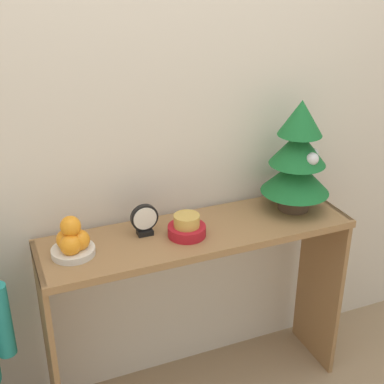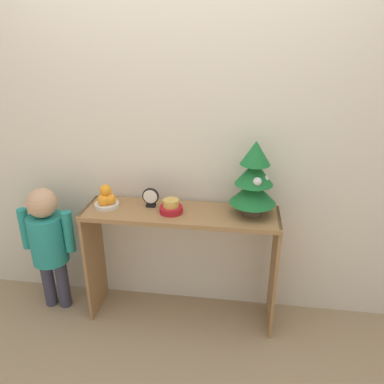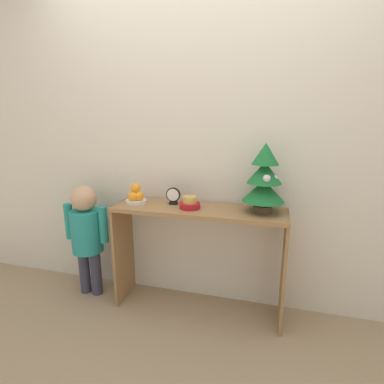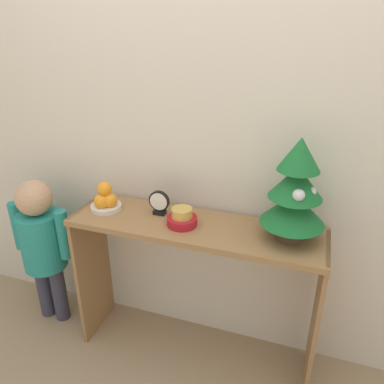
{
  "view_description": "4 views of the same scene",
  "coord_description": "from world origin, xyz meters",
  "px_view_note": "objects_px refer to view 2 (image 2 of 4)",
  "views": [
    {
      "loc": [
        -0.72,
        -1.52,
        1.84
      ],
      "look_at": [
        -0.04,
        0.15,
        1.0
      ],
      "focal_mm": 50.0,
      "sensor_mm": 36.0,
      "label": 1
    },
    {
      "loc": [
        0.37,
        -1.93,
        1.86
      ],
      "look_at": [
        0.07,
        0.19,
        0.95
      ],
      "focal_mm": 35.0,
      "sensor_mm": 36.0,
      "label": 2
    },
    {
      "loc": [
        0.5,
        -1.82,
        1.45
      ],
      "look_at": [
        -0.04,
        0.15,
        0.94
      ],
      "focal_mm": 28.0,
      "sensor_mm": 36.0,
      "label": 3
    },
    {
      "loc": [
        0.5,
        -1.33,
        1.71
      ],
      "look_at": [
        -0.0,
        0.14,
        1.0
      ],
      "focal_mm": 35.0,
      "sensor_mm": 36.0,
      "label": 4
    }
  ],
  "objects_px": {
    "child_figure": "(48,238)",
    "mini_tree": "(254,179)",
    "fruit_bowl": "(106,199)",
    "singing_bowl": "(171,207)",
    "desk_clock": "(151,198)"
  },
  "relations": [
    {
      "from": "child_figure",
      "to": "mini_tree",
      "type": "bearing_deg",
      "value": 1.89
    },
    {
      "from": "fruit_bowl",
      "to": "child_figure",
      "type": "bearing_deg",
      "value": -176.28
    },
    {
      "from": "singing_bowl",
      "to": "desk_clock",
      "type": "height_order",
      "value": "desk_clock"
    },
    {
      "from": "desk_clock",
      "to": "singing_bowl",
      "type": "bearing_deg",
      "value": -24.69
    },
    {
      "from": "desk_clock",
      "to": "fruit_bowl",
      "type": "bearing_deg",
      "value": -171.75
    },
    {
      "from": "child_figure",
      "to": "desk_clock",
      "type": "bearing_deg",
      "value": 5.52
    },
    {
      "from": "mini_tree",
      "to": "desk_clock",
      "type": "bearing_deg",
      "value": 177.87
    },
    {
      "from": "mini_tree",
      "to": "desk_clock",
      "type": "xyz_separation_m",
      "value": [
        -0.65,
        0.02,
        -0.17
      ]
    },
    {
      "from": "fruit_bowl",
      "to": "child_figure",
      "type": "height_order",
      "value": "fruit_bowl"
    },
    {
      "from": "mini_tree",
      "to": "fruit_bowl",
      "type": "distance_m",
      "value": 0.95
    },
    {
      "from": "mini_tree",
      "to": "fruit_bowl",
      "type": "xyz_separation_m",
      "value": [
        -0.94,
        -0.02,
        -0.18
      ]
    },
    {
      "from": "fruit_bowl",
      "to": "desk_clock",
      "type": "relative_size",
      "value": 1.24
    },
    {
      "from": "desk_clock",
      "to": "child_figure",
      "type": "xyz_separation_m",
      "value": [
        -0.72,
        -0.07,
        -0.32
      ]
    },
    {
      "from": "fruit_bowl",
      "to": "child_figure",
      "type": "relative_size",
      "value": 0.17
    },
    {
      "from": "mini_tree",
      "to": "fruit_bowl",
      "type": "relative_size",
      "value": 2.97
    }
  ]
}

